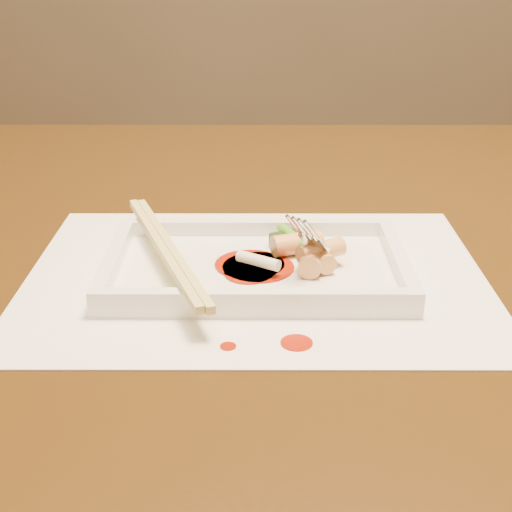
{
  "coord_description": "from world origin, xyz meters",
  "views": [
    {
      "loc": [
        -0.08,
        -0.66,
        1.02
      ],
      "look_at": [
        -0.08,
        -0.1,
        0.77
      ],
      "focal_mm": 50.0,
      "sensor_mm": 36.0,
      "label": 1
    }
  ],
  "objects_px": {
    "chopstick_a": "(161,248)",
    "fork": "(338,179)",
    "plate_base": "(256,271)",
    "table": "(335,322)",
    "placemat": "(256,275)"
  },
  "relations": [
    {
      "from": "plate_base",
      "to": "chopstick_a",
      "type": "bearing_deg",
      "value": 180.0
    },
    {
      "from": "chopstick_a",
      "to": "placemat",
      "type": "bearing_deg",
      "value": 0.0
    },
    {
      "from": "chopstick_a",
      "to": "fork",
      "type": "bearing_deg",
      "value": 6.75
    },
    {
      "from": "plate_base",
      "to": "placemat",
      "type": "bearing_deg",
      "value": 180.0
    },
    {
      "from": "chopstick_a",
      "to": "fork",
      "type": "relative_size",
      "value": 1.72
    },
    {
      "from": "placemat",
      "to": "fork",
      "type": "bearing_deg",
      "value": 14.42
    },
    {
      "from": "plate_base",
      "to": "chopstick_a",
      "type": "xyz_separation_m",
      "value": [
        -0.08,
        0.0,
        0.02
      ]
    },
    {
      "from": "fork",
      "to": "table",
      "type": "bearing_deg",
      "value": 80.07
    },
    {
      "from": "table",
      "to": "placemat",
      "type": "height_order",
      "value": "placemat"
    },
    {
      "from": "placemat",
      "to": "plate_base",
      "type": "height_order",
      "value": "plate_base"
    },
    {
      "from": "fork",
      "to": "chopstick_a",
      "type": "bearing_deg",
      "value": -173.25
    },
    {
      "from": "table",
      "to": "fork",
      "type": "bearing_deg",
      "value": -99.93
    },
    {
      "from": "table",
      "to": "fork",
      "type": "distance_m",
      "value": 0.2
    },
    {
      "from": "table",
      "to": "placemat",
      "type": "xyz_separation_m",
      "value": [
        -0.08,
        -0.1,
        0.1
      ]
    },
    {
      "from": "plate_base",
      "to": "fork",
      "type": "distance_m",
      "value": 0.11
    }
  ]
}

